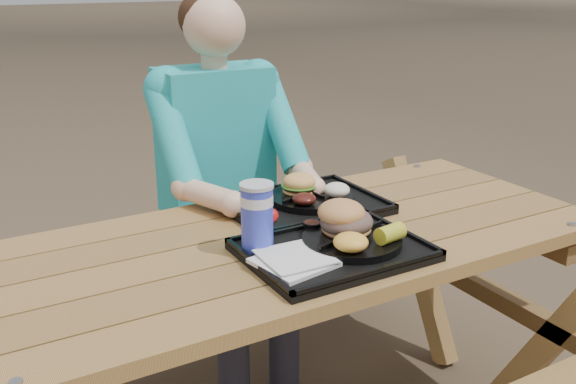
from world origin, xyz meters
TOP-DOWN VIEW (x-y plane):
  - picnic_table at (0.00, 0.00)m, footprint 1.80×1.49m
  - tray_near at (0.04, -0.16)m, footprint 0.45×0.35m
  - tray_far at (0.15, 0.16)m, footprint 0.45×0.35m
  - plate_near at (0.10, -0.17)m, footprint 0.26×0.26m
  - plate_far at (0.18, 0.17)m, footprint 0.26×0.26m
  - napkin_stack at (-0.10, -0.20)m, footprint 0.19×0.19m
  - soda_cup at (-0.13, -0.07)m, footprint 0.08×0.08m
  - condiment_bbq at (0.05, -0.05)m, footprint 0.05×0.05m
  - condiment_mustard at (0.11, -0.03)m, footprint 0.05×0.05m
  - sandwich at (0.10, -0.13)m, footprint 0.13×0.13m
  - mac_cheese at (0.04, -0.23)m, footprint 0.09×0.09m
  - corn_cob at (0.16, -0.24)m, footprint 0.09×0.09m
  - cutlery_far at (-0.02, 0.16)m, footprint 0.04×0.18m
  - burger at (0.16, 0.21)m, footprint 0.10×0.10m
  - baked_beans at (0.12, 0.11)m, footprint 0.07×0.07m
  - potato_salad at (0.24, 0.11)m, footprint 0.08×0.08m
  - diner at (0.07, 0.62)m, footprint 0.48×0.84m

SIDE VIEW (x-z plane):
  - picnic_table at x=0.00m, z-range 0.00..0.75m
  - diner at x=0.07m, z-range 0.00..1.28m
  - tray_near at x=0.04m, z-range 0.75..0.77m
  - tray_far at x=0.15m, z-range 0.75..0.77m
  - cutlery_far at x=-0.02m, z-range 0.77..0.78m
  - napkin_stack at x=-0.10m, z-range 0.77..0.79m
  - plate_near at x=0.10m, z-range 0.77..0.79m
  - plate_far at x=0.18m, z-range 0.77..0.79m
  - condiment_bbq at x=0.05m, z-range 0.77..0.80m
  - condiment_mustard at x=0.11m, z-range 0.77..0.80m
  - baked_beans at x=0.12m, z-range 0.79..0.82m
  - mac_cheese at x=0.04m, z-range 0.79..0.83m
  - potato_salad at x=0.24m, z-range 0.79..0.83m
  - corn_cob at x=0.16m, z-range 0.79..0.83m
  - burger at x=0.16m, z-range 0.79..0.88m
  - soda_cup at x=-0.13m, z-range 0.77..0.93m
  - sandwich at x=0.10m, z-range 0.79..0.93m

